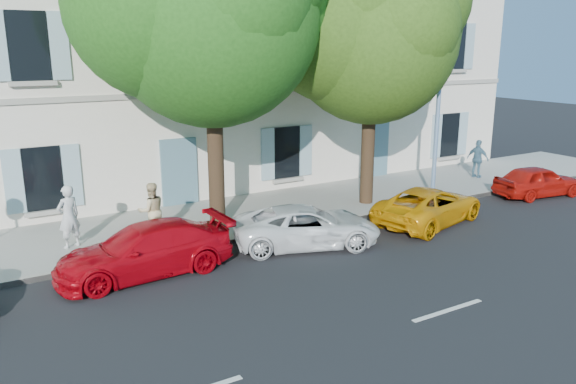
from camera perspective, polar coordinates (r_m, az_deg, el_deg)
ground at (r=15.72m, az=5.33°, el=-6.29°), size 90.00×90.00×0.00m
sidewalk at (r=19.27m, az=-2.42°, el=-2.05°), size 36.00×4.50×0.15m
kerb at (r=17.48m, az=0.96°, el=-3.78°), size 36.00×0.16×0.16m
building at (r=23.71m, az=-9.42°, el=15.38°), size 28.00×7.00×12.00m
car_red_coupe at (r=14.56m, az=-14.34°, el=-5.73°), size 4.48×1.94×1.28m
car_white_coupe at (r=16.11m, az=1.93°, el=-3.50°), size 4.62×3.22×1.17m
car_yellow_supercar at (r=18.71m, az=14.14°, el=-1.34°), size 4.66×3.02×1.19m
car_red_hatchback at (r=23.47m, az=24.06°, el=1.02°), size 3.71×1.96×1.20m
tree_left at (r=16.74m, az=-7.82°, el=17.07°), size 6.21×6.21×9.63m
tree_right at (r=19.65m, az=8.51°, el=15.16°), size 5.76×5.76×8.87m
street_lamp at (r=20.84m, az=15.51°, el=11.31°), size 0.40×1.68×7.83m
pedestrian_a at (r=16.61m, az=-21.39°, el=-2.34°), size 0.75×0.62×1.77m
pedestrian_b at (r=16.71m, az=-13.69°, el=-1.85°), size 0.81×0.64×1.65m
pedestrian_c at (r=25.19m, az=18.72°, el=3.21°), size 0.63×1.02×1.62m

